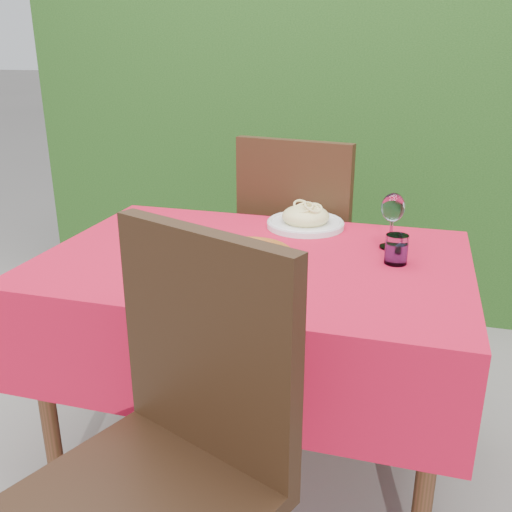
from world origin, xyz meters
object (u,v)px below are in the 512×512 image
(water_glass, at_px, (396,251))
(pasta_plate, at_px, (306,219))
(wine_glass, at_px, (393,210))
(chair_far, at_px, (302,243))
(pizza_plate, at_px, (247,257))
(chair_near, at_px, (171,446))
(fork, at_px, (141,251))

(water_glass, bearing_deg, pasta_plate, 139.21)
(water_glass, height_order, wine_glass, wine_glass)
(chair_far, height_order, pizza_plate, chair_far)
(chair_near, xyz_separation_m, fork, (-0.37, 0.62, 0.17))
(wine_glass, xyz_separation_m, fork, (-0.73, -0.25, -0.12))
(water_glass, xyz_separation_m, fork, (-0.76, -0.11, -0.04))
(pasta_plate, relative_size, fork, 1.61)
(fork, bearing_deg, chair_near, -93.98)
(pasta_plate, height_order, water_glass, water_glass)
(chair_near, height_order, water_glass, chair_near)
(pasta_plate, xyz_separation_m, fork, (-0.44, -0.39, -0.02))
(fork, bearing_deg, pizza_plate, -37.35)
(chair_far, bearing_deg, pasta_plate, 112.58)
(wine_glass, distance_m, fork, 0.78)
(chair_near, distance_m, chair_far, 1.32)
(chair_near, height_order, pizza_plate, chair_near)
(chair_near, relative_size, pasta_plate, 3.76)
(chair_far, xyz_separation_m, water_glass, (0.39, -0.58, 0.20))
(pizza_plate, xyz_separation_m, pasta_plate, (0.09, 0.41, 0.00))
(pasta_plate, relative_size, wine_glass, 1.53)
(chair_near, relative_size, pizza_plate, 3.34)
(chair_near, relative_size, wine_glass, 5.74)
(chair_far, bearing_deg, pizza_plate, 98.15)
(chair_far, bearing_deg, wine_glass, 138.84)
(wine_glass, height_order, fork, wine_glass)
(fork, bearing_deg, chair_far, 27.72)
(chair_near, distance_m, pizza_plate, 0.63)
(water_glass, bearing_deg, wine_glass, 100.21)
(chair_far, xyz_separation_m, pizza_plate, (-0.02, -0.71, 0.19))
(chair_near, distance_m, fork, 0.74)
(pizza_plate, distance_m, wine_glass, 0.48)
(water_glass, bearing_deg, chair_far, 123.92)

